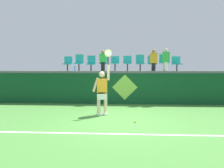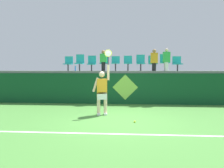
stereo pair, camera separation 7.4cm
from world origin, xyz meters
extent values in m
plane|color=#478438|center=(0.00, 0.00, 0.00)|extent=(40.00, 40.00, 0.00)
cube|color=#0F4223|center=(0.00, 3.15, 0.78)|extent=(13.25, 0.20, 1.55)
cube|color=slate|center=(0.00, 4.55, 1.61)|extent=(13.25, 2.90, 0.12)
cube|color=white|center=(0.00, -1.30, 0.00)|extent=(11.93, 0.08, 0.01)
cube|color=white|center=(-0.85, 0.77, 0.04)|extent=(0.16, 0.28, 0.08)
cube|color=white|center=(-0.60, 0.81, 0.04)|extent=(0.16, 0.28, 0.08)
cylinder|color=beige|center=(-0.85, 0.77, 0.41)|extent=(0.13, 0.13, 0.82)
cylinder|color=beige|center=(-0.60, 0.81, 0.41)|extent=(0.13, 0.13, 0.82)
cube|color=white|center=(-0.73, 0.79, 0.74)|extent=(0.39, 0.28, 0.28)
cube|color=orange|center=(-0.73, 0.79, 1.10)|extent=(0.41, 0.28, 0.56)
sphere|color=beige|center=(-0.73, 0.79, 1.55)|extent=(0.22, 0.22, 0.22)
cylinder|color=beige|center=(-0.96, 0.75, 1.16)|extent=(0.27, 0.13, 0.55)
cylinder|color=beige|center=(-0.49, 0.83, 1.62)|extent=(0.09, 0.09, 0.58)
cylinder|color=black|center=(-0.49, 0.83, 2.06)|extent=(0.03, 0.03, 0.30)
torus|color=gold|center=(-0.49, 0.83, 2.34)|extent=(0.28, 0.07, 0.28)
ellipsoid|color=silver|center=(-0.49, 0.83, 2.34)|extent=(0.24, 0.06, 0.24)
sphere|color=#D1E533|center=(0.46, -0.19, 0.03)|extent=(0.07, 0.07, 0.07)
cylinder|color=#338CE5|center=(-2.40, 3.29, 1.80)|extent=(0.06, 0.06, 0.26)
cylinder|color=#38383D|center=(-2.90, 3.65, 1.84)|extent=(0.07, 0.07, 0.34)
cube|color=teal|center=(-2.90, 3.65, 2.03)|extent=(0.44, 0.42, 0.05)
cube|color=teal|center=(-2.90, 3.84, 2.26)|extent=(0.44, 0.04, 0.40)
cylinder|color=#38383D|center=(-2.27, 3.65, 1.85)|extent=(0.07, 0.07, 0.36)
cube|color=teal|center=(-2.27, 3.65, 2.06)|extent=(0.44, 0.42, 0.05)
cube|color=teal|center=(-2.27, 3.84, 2.32)|extent=(0.44, 0.04, 0.47)
cylinder|color=#38383D|center=(-1.62, 3.65, 1.83)|extent=(0.07, 0.07, 0.32)
cube|color=teal|center=(-1.62, 3.65, 2.02)|extent=(0.44, 0.42, 0.05)
cube|color=teal|center=(-1.62, 3.84, 2.27)|extent=(0.44, 0.04, 0.45)
cylinder|color=#38383D|center=(-0.95, 3.65, 1.86)|extent=(0.07, 0.07, 0.37)
cube|color=teal|center=(-0.95, 3.65, 2.07)|extent=(0.44, 0.42, 0.05)
cube|color=teal|center=(-0.95, 3.84, 2.33)|extent=(0.44, 0.04, 0.48)
cylinder|color=#38383D|center=(-0.34, 3.65, 1.86)|extent=(0.07, 0.07, 0.37)
cube|color=teal|center=(-0.34, 3.65, 2.07)|extent=(0.44, 0.42, 0.05)
cube|color=teal|center=(-0.34, 3.84, 2.27)|extent=(0.44, 0.04, 0.36)
cylinder|color=#38383D|center=(0.32, 3.65, 1.85)|extent=(0.07, 0.07, 0.37)
cube|color=teal|center=(0.32, 3.65, 2.06)|extent=(0.44, 0.42, 0.05)
cube|color=teal|center=(0.32, 3.84, 2.28)|extent=(0.44, 0.04, 0.39)
cylinder|color=#38383D|center=(0.99, 3.65, 1.85)|extent=(0.07, 0.07, 0.35)
cube|color=teal|center=(0.99, 3.65, 2.05)|extent=(0.44, 0.42, 0.05)
cube|color=teal|center=(0.99, 3.84, 2.30)|extent=(0.44, 0.04, 0.46)
cylinder|color=#38383D|center=(1.62, 3.65, 1.84)|extent=(0.07, 0.07, 0.34)
cube|color=teal|center=(1.62, 3.65, 2.04)|extent=(0.44, 0.42, 0.05)
cube|color=teal|center=(1.62, 3.84, 2.27)|extent=(0.44, 0.04, 0.42)
cylinder|color=#38383D|center=(2.23, 3.65, 1.87)|extent=(0.07, 0.07, 0.39)
cube|color=teal|center=(2.23, 3.65, 2.09)|extent=(0.44, 0.42, 0.05)
cube|color=teal|center=(2.23, 3.84, 2.33)|extent=(0.44, 0.04, 0.44)
cylinder|color=#38383D|center=(2.88, 3.65, 1.83)|extent=(0.07, 0.07, 0.33)
cube|color=teal|center=(2.88, 3.65, 2.02)|extent=(0.44, 0.42, 0.05)
cube|color=teal|center=(2.88, 3.84, 2.24)|extent=(0.44, 0.04, 0.39)
cylinder|color=black|center=(-0.95, 3.32, 1.89)|extent=(0.20, 0.20, 0.44)
cube|color=green|center=(-0.95, 3.32, 2.33)|extent=(0.34, 0.20, 0.43)
sphere|color=#A87A56|center=(-0.95, 3.32, 2.63)|extent=(0.19, 0.19, 0.19)
cylinder|color=black|center=(1.62, 3.30, 1.87)|extent=(0.20, 0.20, 0.39)
cube|color=orange|center=(1.62, 3.30, 2.32)|extent=(0.34, 0.20, 0.51)
sphere|color=#A87A56|center=(1.62, 3.30, 2.67)|extent=(0.19, 0.19, 0.19)
cylinder|color=white|center=(2.23, 3.31, 1.89)|extent=(0.20, 0.20, 0.44)
cube|color=green|center=(2.23, 3.31, 2.36)|extent=(0.34, 0.20, 0.51)
sphere|color=beige|center=(2.23, 3.31, 2.70)|extent=(0.17, 0.17, 0.17)
cube|color=#0F4223|center=(0.18, 3.04, 0.00)|extent=(0.90, 0.01, 0.00)
plane|color=#8CC64C|center=(0.18, 3.04, 0.85)|extent=(1.27, 0.00, 1.27)
camera|label=1|loc=(0.02, -6.10, 1.72)|focal=29.44mm
camera|label=2|loc=(0.09, -6.10, 1.72)|focal=29.44mm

